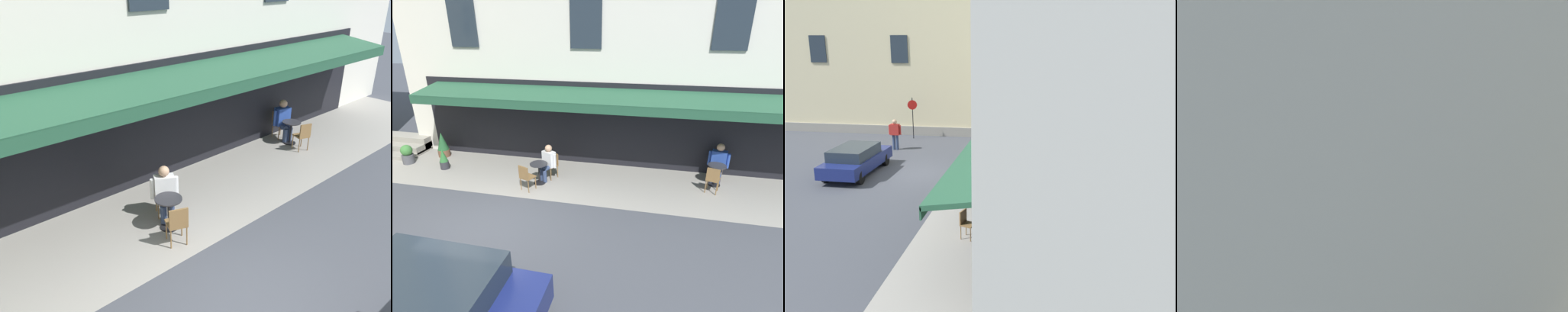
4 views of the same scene
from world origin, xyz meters
The scene contains 15 objects.
ground_plane centered at (0.00, 0.00, 0.00)m, with size 70.00×70.00×0.00m, color #42444C.
sidewalk_cafe_terrace centered at (-3.25, -3.40, 0.00)m, with size 20.50×3.20×0.01m, color gray.
back_alley_steps centered at (6.60, -4.59, 0.24)m, with size 2.40×1.75×0.60m.
cafe_table_near_entrance centered at (-6.40, -4.02, 0.49)m, with size 0.60×0.60×0.75m.
cafe_chair_wicker_near_door centered at (-6.20, -3.42, 0.55)m, with size 0.51×0.51×0.91m.
cafe_chair_wicker_back_row centered at (-6.56, -4.63, 0.55)m, with size 0.49×0.49×0.91m.
cafe_table_mid_terrace centered at (-0.46, -2.88, 0.49)m, with size 0.60×0.60×0.75m.
cafe_chair_wicker_corner_right centered at (-0.23, -2.29, 0.55)m, with size 0.52×0.52×0.91m.
cafe_chair_wicker_corner_left centered at (-0.75, -3.44, 0.55)m, with size 0.54×0.54×0.91m.
seated_patron_in_white centered at (-0.66, -3.25, 0.69)m, with size 0.59×0.62×1.28m.
seated_companion_in_blue centered at (-6.50, -4.42, 0.72)m, with size 0.69×0.64×1.36m.
potted_plant_by_steps centered at (5.27, -3.39, 0.38)m, with size 0.45×0.45×0.77m.
potted_plant_under_sign centered at (4.34, -4.34, 0.51)m, with size 0.47×0.47×1.05m.
potted_plant_mid_terrace centered at (3.53, -3.24, 0.39)m, with size 0.33×0.33×0.80m.
parked_car_navy centered at (-0.47, 2.84, 0.71)m, with size 4.32×1.84×1.33m.
Camera 2 is at (-4.12, 6.05, 5.03)m, focal length 28.12 mm.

